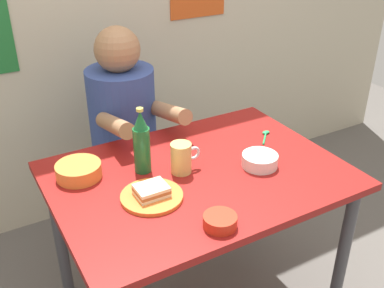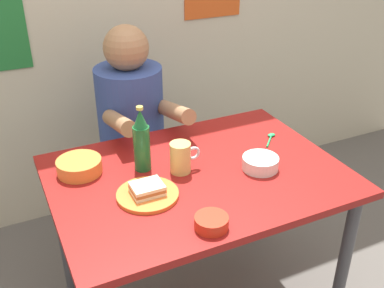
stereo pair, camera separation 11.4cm
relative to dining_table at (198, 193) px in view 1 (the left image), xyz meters
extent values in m
cube|color=maroon|center=(0.00, 0.00, 0.08)|extent=(1.10, 0.80, 0.03)
cylinder|color=#3F3F44|center=(0.49, -0.34, -0.29)|extent=(0.05, 0.05, 0.71)
cylinder|color=#3F3F44|center=(-0.49, 0.34, -0.29)|extent=(0.05, 0.05, 0.71)
cylinder|color=#3F3F44|center=(0.49, 0.34, -0.29)|extent=(0.05, 0.05, 0.71)
cylinder|color=#4C4C51|center=(-0.06, 0.63, -0.44)|extent=(0.08, 0.08, 0.41)
cylinder|color=#2D2D33|center=(-0.06, 0.63, -0.22)|extent=(0.34, 0.34, 0.04)
cylinder|color=#33478C|center=(-0.06, 0.63, 0.06)|extent=(0.32, 0.32, 0.52)
sphere|color=#A0704C|center=(-0.06, 0.63, 0.42)|extent=(0.21, 0.21, 0.21)
cylinder|color=#A0704C|center=(-0.19, 0.38, 0.18)|extent=(0.07, 0.31, 0.14)
cylinder|color=#A0704C|center=(0.07, 0.38, 0.18)|extent=(0.07, 0.31, 0.14)
cylinder|color=orange|center=(-0.23, -0.06, 0.10)|extent=(0.22, 0.22, 0.01)
cube|color=beige|center=(-0.23, -0.06, 0.11)|extent=(0.11, 0.09, 0.01)
cube|color=#9E592D|center=(-0.23, -0.06, 0.13)|extent=(0.11, 0.09, 0.01)
cube|color=beige|center=(-0.23, -0.06, 0.14)|extent=(0.11, 0.09, 0.01)
cylinder|color=#D1BC66|center=(-0.05, 0.04, 0.15)|extent=(0.08, 0.08, 0.12)
torus|color=silver|center=(0.00, 0.04, 0.16)|extent=(0.06, 0.01, 0.06)
cylinder|color=#19602D|center=(-0.18, 0.12, 0.18)|extent=(0.06, 0.06, 0.18)
cone|color=#19602D|center=(-0.18, 0.12, 0.31)|extent=(0.05, 0.05, 0.07)
cylinder|color=#BFB74C|center=(-0.18, 0.12, 0.35)|extent=(0.03, 0.03, 0.01)
cylinder|color=red|center=(-0.10, -0.31, 0.11)|extent=(0.11, 0.11, 0.04)
cylinder|color=#A33521|center=(-0.10, -0.31, 0.12)|extent=(0.09, 0.09, 0.02)
cylinder|color=orange|center=(-0.40, 0.19, 0.12)|extent=(0.17, 0.17, 0.05)
cylinder|color=#B25B2D|center=(-0.40, 0.19, 0.13)|extent=(0.14, 0.14, 0.02)
cylinder|color=silver|center=(0.23, -0.08, 0.12)|extent=(0.14, 0.14, 0.05)
cylinder|color=tan|center=(0.23, -0.08, 0.13)|extent=(0.11, 0.11, 0.02)
cylinder|color=#26A559|center=(0.39, 0.09, 0.10)|extent=(0.08, 0.09, 0.01)
ellipsoid|color=#26A559|center=(0.43, 0.13, 0.10)|extent=(0.04, 0.02, 0.01)
camera|label=1|loc=(-0.75, -1.27, 1.02)|focal=42.61mm
camera|label=2|loc=(-0.65, -1.32, 1.02)|focal=42.61mm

